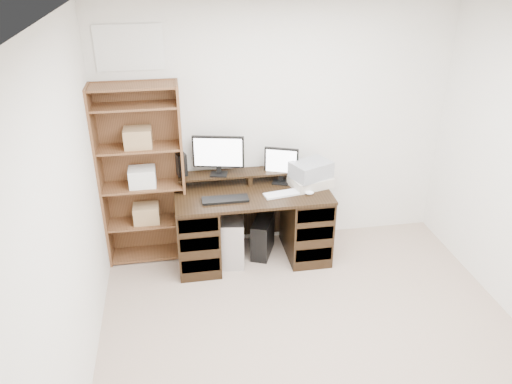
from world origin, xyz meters
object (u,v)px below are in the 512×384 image
object	(u,v)px
printer	(310,181)
monitor_small	(281,164)
monitor_wide	(218,153)
tower_black	(263,236)
desk	(252,224)
tower_silver	(233,236)
bookshelf	(142,174)

from	to	relation	value
printer	monitor_small	bearing A→B (deg)	140.35
monitor_wide	tower_black	size ratio (longest dim) A/B	1.15
desk	tower_black	size ratio (longest dim) A/B	3.49
tower_silver	printer	bearing A→B (deg)	9.11
monitor_wide	tower_silver	bearing A→B (deg)	-47.38
monitor_wide	bookshelf	size ratio (longest dim) A/B	0.27
desk	monitor_wide	distance (m)	0.79
tower_black	bookshelf	size ratio (longest dim) A/B	0.24
desk	tower_silver	bearing A→B (deg)	175.16
monitor_small	tower_black	bearing A→B (deg)	-130.72
monitor_wide	monitor_small	bearing A→B (deg)	9.12
monitor_small	printer	bearing A→B (deg)	-3.75
tower_silver	tower_black	bearing A→B (deg)	13.63
tower_black	desk	bearing A→B (deg)	-134.77
printer	bookshelf	world-z (taller)	bookshelf
monitor_wide	bookshelf	distance (m)	0.76
monitor_wide	printer	distance (m)	0.95
desk	tower_silver	xyz separation A→B (m)	(-0.20, 0.02, -0.14)
monitor_wide	monitor_small	distance (m)	0.63
printer	bookshelf	size ratio (longest dim) A/B	0.21
monitor_small	tower_silver	world-z (taller)	monitor_small
desk	tower_black	bearing A→B (deg)	22.43
tower_black	bookshelf	xyz separation A→B (m)	(-1.15, 0.17, 0.72)
printer	tower_black	bearing A→B (deg)	163.11
tower_black	tower_silver	bearing A→B (deg)	-151.64
desk	monitor_wide	size ratio (longest dim) A/B	3.04
monitor_wide	desk	bearing A→B (deg)	-20.14
desk	printer	distance (m)	0.71
desk	bookshelf	xyz separation A→B (m)	(-1.04, 0.21, 0.53)
tower_black	monitor_wide	bearing A→B (deg)	-176.52
desk	printer	size ratio (longest dim) A/B	3.96
tower_black	printer	bearing A→B (deg)	20.84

